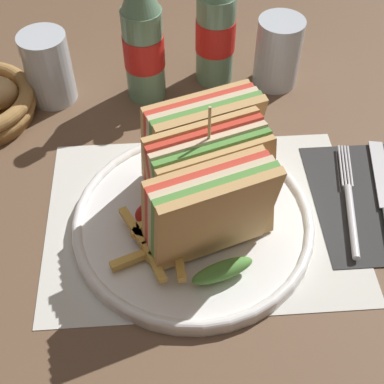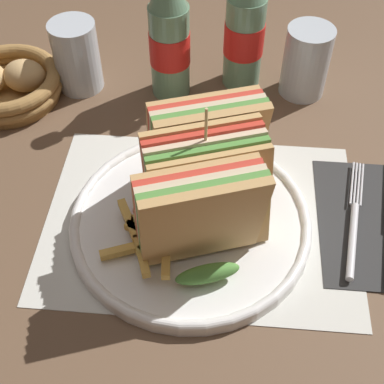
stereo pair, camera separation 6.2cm
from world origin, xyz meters
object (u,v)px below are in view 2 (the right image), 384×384
object	(u,v)px
coke_bottle_far	(245,26)
bread_basket	(7,83)
fork	(353,228)
coke_bottle_near	(169,35)
glass_far	(77,60)
plate_main	(191,221)
glass_near	(305,65)
club_sandwich	(204,182)

from	to	relation	value
coke_bottle_far	bread_basket	world-z (taller)	coke_bottle_far
fork	coke_bottle_near	xyz separation A→B (m)	(-0.24, 0.25, 0.09)
glass_far	plate_main	bearing A→B (deg)	-53.63
glass_far	bread_basket	distance (m)	0.11
plate_main	glass_near	size ratio (longest dim) A/B	2.72
coke_bottle_near	coke_bottle_far	distance (m)	0.11
coke_bottle_near	bread_basket	size ratio (longest dim) A/B	1.39
bread_basket	glass_near	bearing A→B (deg)	6.69
bread_basket	glass_far	bearing A→B (deg)	19.72
fork	glass_near	world-z (taller)	glass_near
coke_bottle_far	coke_bottle_near	bearing A→B (deg)	-162.67
club_sandwich	glass_far	bearing A→B (deg)	128.55
plate_main	fork	xyz separation A→B (m)	(0.19, 0.01, -0.00)
plate_main	glass_far	xyz separation A→B (m)	(-0.19, 0.25, 0.04)
club_sandwich	coke_bottle_far	size ratio (longest dim) A/B	0.99
club_sandwich	coke_bottle_near	size ratio (longest dim) A/B	0.99
plate_main	bread_basket	xyz separation A→B (m)	(-0.29, 0.22, 0.01)
coke_bottle_far	glass_near	xyz separation A→B (m)	(0.09, -0.02, -0.05)
glass_near	glass_far	size ratio (longest dim) A/B	1.00
plate_main	bread_basket	distance (m)	0.36
fork	club_sandwich	bearing A→B (deg)	-168.03
fork	bread_basket	size ratio (longest dim) A/B	1.13
glass_far	fork	bearing A→B (deg)	-33.10
glass_near	fork	bearing A→B (deg)	-79.62
coke_bottle_far	glass_far	bearing A→B (deg)	-172.67
glass_near	bread_basket	size ratio (longest dim) A/B	0.65
plate_main	coke_bottle_near	bearing A→B (deg)	101.37
plate_main	glass_far	size ratio (longest dim) A/B	2.72
coke_bottle_far	plate_main	bearing A→B (deg)	-100.38
glass_far	coke_bottle_far	bearing A→B (deg)	7.33
coke_bottle_far	bread_basket	distance (m)	0.35
glass_near	club_sandwich	bearing A→B (deg)	-115.61
fork	bread_basket	bearing A→B (deg)	165.98
glass_near	glass_far	xyz separation A→B (m)	(-0.33, -0.01, 0.00)
glass_near	coke_bottle_far	bearing A→B (deg)	169.91
fork	bread_basket	world-z (taller)	bread_basket
club_sandwich	fork	world-z (taller)	club_sandwich
plate_main	coke_bottle_far	xyz separation A→B (m)	(0.05, 0.29, 0.09)
fork	plate_main	bearing A→B (deg)	-167.88
plate_main	glass_far	bearing A→B (deg)	126.37
coke_bottle_far	club_sandwich	bearing A→B (deg)	-97.57
bread_basket	coke_bottle_near	bearing A→B (deg)	8.29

